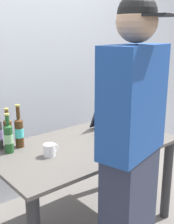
{
  "coord_description": "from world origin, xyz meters",
  "views": [
    {
      "loc": [
        -1.32,
        -1.63,
        1.58
      ],
      "look_at": [
        0.04,
        0.0,
        0.99
      ],
      "focal_mm": 46.84,
      "sensor_mm": 36.0,
      "label": 1
    }
  ],
  "objects_px": {
    "laptop": "(116,124)",
    "beer_bottle_brown": "(9,137)",
    "person_figure": "(131,156)",
    "beer_bottle_amber": "(19,131)",
    "beer_bottle_dark": "(8,131)",
    "coffee_mug": "(50,150)"
  },
  "relations": [
    {
      "from": "beer_bottle_dark",
      "to": "beer_bottle_amber",
      "type": "distance_m",
      "value": 0.09
    },
    {
      "from": "beer_bottle_brown",
      "to": "coffee_mug",
      "type": "bearing_deg",
      "value": -51.34
    },
    {
      "from": "beer_bottle_dark",
      "to": "person_figure",
      "type": "bearing_deg",
      "value": -73.2
    },
    {
      "from": "person_figure",
      "to": "coffee_mug",
      "type": "distance_m",
      "value": 0.64
    },
    {
      "from": "beer_bottle_brown",
      "to": "person_figure",
      "type": "bearing_deg",
      "value": -68.39
    },
    {
      "from": "beer_bottle_dark",
      "to": "person_figure",
      "type": "xyz_separation_m",
      "value": [
        0.29,
        -0.96,
        0.05
      ]
    },
    {
      "from": "person_figure",
      "to": "coffee_mug",
      "type": "relative_size",
      "value": 15.26
    },
    {
      "from": "beer_bottle_dark",
      "to": "coffee_mug",
      "type": "relative_size",
      "value": 2.57
    },
    {
      "from": "beer_bottle_brown",
      "to": "coffee_mug",
      "type": "relative_size",
      "value": 2.5
    },
    {
      "from": "laptop",
      "to": "beer_bottle_dark",
      "type": "height_order",
      "value": "beer_bottle_dark"
    },
    {
      "from": "beer_bottle_amber",
      "to": "beer_bottle_dark",
      "type": "bearing_deg",
      "value": 133.16
    },
    {
      "from": "beer_bottle_amber",
      "to": "beer_bottle_brown",
      "type": "bearing_deg",
      "value": -156.67
    },
    {
      "from": "laptop",
      "to": "beer_bottle_brown",
      "type": "bearing_deg",
      "value": 171.85
    },
    {
      "from": "beer_bottle_amber",
      "to": "coffee_mug",
      "type": "xyz_separation_m",
      "value": [
        0.08,
        -0.28,
        -0.08
      ]
    },
    {
      "from": "beer_bottle_brown",
      "to": "beer_bottle_dark",
      "type": "relative_size",
      "value": 0.97
    },
    {
      "from": "laptop",
      "to": "beer_bottle_amber",
      "type": "relative_size",
      "value": 1.14
    },
    {
      "from": "coffee_mug",
      "to": "beer_bottle_amber",
      "type": "bearing_deg",
      "value": 106.37
    },
    {
      "from": "laptop",
      "to": "coffee_mug",
      "type": "xyz_separation_m",
      "value": [
        -0.75,
        -0.1,
        -0.01
      ]
    },
    {
      "from": "laptop",
      "to": "beer_bottle_amber",
      "type": "xyz_separation_m",
      "value": [
        -0.84,
        0.18,
        0.07
      ]
    },
    {
      "from": "beer_bottle_dark",
      "to": "coffee_mug",
      "type": "height_order",
      "value": "beer_bottle_dark"
    },
    {
      "from": "beer_bottle_amber",
      "to": "person_figure",
      "type": "relative_size",
      "value": 0.19
    },
    {
      "from": "laptop",
      "to": "coffee_mug",
      "type": "relative_size",
      "value": 3.23
    }
  ]
}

